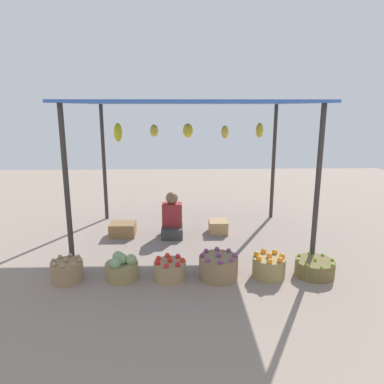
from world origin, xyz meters
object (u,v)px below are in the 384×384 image
Objects in this scene: basket_cabbages at (122,268)px; wooden_crate_stacked_rear at (123,229)px; basket_red_tomatoes at (170,270)px; basket_oranges at (269,266)px; wooden_crate_near_vendor at (218,227)px; basket_purple_onions at (218,267)px; basket_limes at (315,268)px; basket_potatoes at (67,271)px; vendor_person at (172,219)px.

basket_cabbages reaches higher than wooden_crate_stacked_rear.
wooden_crate_stacked_rear is (-0.87, 1.65, -0.01)m from basket_red_tomatoes.
wooden_crate_near_vendor is (-0.50, 1.73, -0.03)m from basket_oranges.
basket_purple_onions reaches higher than basket_limes.
basket_cabbages is 1.93m from basket_oranges.
wooden_crate_stacked_rear is at bearing 117.71° from basket_red_tomatoes.
basket_purple_onions reaches higher than basket_oranges.
basket_purple_onions is at bearing 0.77° from basket_potatoes.
basket_purple_onions is 1.29m from basket_limes.
basket_potatoes is 0.79× the size of basket_purple_onions.
vendor_person is 1.93× the size of basket_potatoes.
wooden_crate_stacked_rear is at bearing 132.52° from basket_purple_onions.
wooden_crate_stacked_rear is (-2.17, 1.62, -0.03)m from basket_oranges.
basket_potatoes is 0.78× the size of basket_limes.
basket_red_tomatoes is 0.96× the size of wooden_crate_stacked_rear.
basket_red_tomatoes is at bearing -114.73° from wooden_crate_near_vendor.
wooden_crate_near_vendor is at bearing 106.03° from basket_oranges.
basket_red_tomatoes is 0.64m from basket_purple_onions.
basket_potatoes is 1.15× the size of wooden_crate_near_vendor.
basket_limes is at bearing -39.09° from vendor_person.
basket_limes is at bearing 1.06° from basket_potatoes.
vendor_person is 1.53× the size of basket_purple_onions.
basket_potatoes is 0.94× the size of basket_oranges.
basket_limes is (0.62, 0.02, -0.04)m from basket_oranges.
basket_cabbages is 1.64m from wooden_crate_stacked_rear.
basket_cabbages is 0.63m from basket_red_tomatoes.
vendor_person is at bearing 140.91° from basket_limes.
basket_potatoes is 0.95× the size of basket_cabbages.
basket_purple_onions is 0.67m from basket_oranges.
basket_purple_onions reaches higher than basket_potatoes.
basket_red_tomatoes is 1.86m from wooden_crate_stacked_rear.
basket_limes is (1.93, 0.05, -0.02)m from basket_red_tomatoes.
wooden_crate_stacked_rear is (-2.79, 1.60, 0.01)m from basket_limes.
basket_potatoes is at bearing -176.52° from basket_cabbages.
basket_purple_onions is at bearing -0.72° from basket_cabbages.
basket_oranges is 1.23× the size of wooden_crate_near_vendor.
basket_purple_onions is 1.45× the size of wooden_crate_near_vendor.
wooden_crate_stacked_rear reaches higher than wooden_crate_near_vendor.
basket_red_tomatoes is 1.20× the size of wooden_crate_near_vendor.
basket_cabbages reaches higher than basket_red_tomatoes.
basket_purple_onions is 2.22m from wooden_crate_stacked_rear.
vendor_person is 0.85m from wooden_crate_near_vendor.
basket_cabbages is at bearing -81.60° from wooden_crate_stacked_rear.
basket_oranges is 2.71m from wooden_crate_stacked_rear.
basket_cabbages is 0.98× the size of wooden_crate_stacked_rear.
basket_oranges is 0.99× the size of wooden_crate_stacked_rear.
basket_cabbages is 2.24m from wooden_crate_near_vendor.
basket_purple_onions is (0.63, 0.01, 0.03)m from basket_red_tomatoes.
basket_purple_onions is at bearing -178.50° from basket_limes.
basket_purple_onions is 1.75m from wooden_crate_near_vendor.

